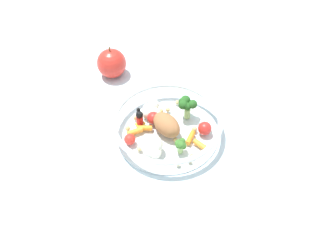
% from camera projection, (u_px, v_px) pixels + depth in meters
% --- Properties ---
extents(ground_plane, '(2.40, 2.40, 0.00)m').
position_uv_depth(ground_plane, '(164.00, 137.00, 0.77)').
color(ground_plane, silver).
extents(food_container, '(0.24, 0.24, 0.06)m').
position_uv_depth(food_container, '(167.00, 126.00, 0.75)').
color(food_container, white).
rests_on(food_container, ground_plane).
extents(loose_apple, '(0.07, 0.07, 0.09)m').
position_uv_depth(loose_apple, '(112.00, 63.00, 0.88)').
color(loose_apple, red).
rests_on(loose_apple, ground_plane).
extents(folded_napkin, '(0.17, 0.17, 0.01)m').
position_uv_depth(folded_napkin, '(257.00, 193.00, 0.67)').
color(folded_napkin, silver).
rests_on(folded_napkin, ground_plane).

